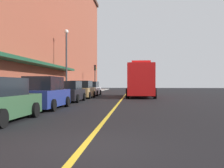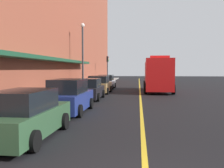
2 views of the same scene
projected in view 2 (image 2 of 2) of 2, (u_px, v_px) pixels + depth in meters
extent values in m
plane|color=black|center=(140.00, 90.00, 29.55)|extent=(112.00, 112.00, 0.00)
cube|color=gray|center=(86.00, 89.00, 30.18)|extent=(2.40, 70.00, 0.15)
cube|color=gold|center=(140.00, 90.00, 29.55)|extent=(0.16, 70.00, 0.01)
cube|color=brown|center=(37.00, 4.00, 29.16)|extent=(8.30, 64.00, 19.40)
cube|color=#19472D|center=(56.00, 60.00, 21.13)|extent=(1.20, 22.40, 0.24)
cube|color=#2D5133|center=(27.00, 121.00, 8.85)|extent=(1.81, 4.61, 0.82)
cube|color=black|center=(23.00, 100.00, 8.58)|extent=(1.60, 2.54, 0.67)
cylinder|color=black|center=(22.00, 120.00, 10.37)|extent=(0.23, 0.64, 0.64)
cylinder|color=black|center=(64.00, 121.00, 10.16)|extent=(0.23, 0.64, 0.64)
cylinder|color=black|center=(34.00, 141.00, 7.35)|extent=(0.23, 0.64, 0.64)
cube|color=navy|center=(70.00, 101.00, 14.06)|extent=(1.80, 4.55, 0.90)
cube|color=black|center=(68.00, 86.00, 13.79)|extent=(1.60, 2.51, 0.74)
cylinder|color=black|center=(62.00, 103.00, 15.57)|extent=(0.23, 0.64, 0.64)
cylinder|color=black|center=(91.00, 103.00, 15.37)|extent=(0.23, 0.64, 0.64)
cylinder|color=black|center=(44.00, 110.00, 12.79)|extent=(0.23, 0.64, 0.64)
cylinder|color=black|center=(79.00, 111.00, 12.59)|extent=(0.23, 0.64, 0.64)
cube|color=black|center=(89.00, 92.00, 20.19)|extent=(1.77, 4.23, 0.80)
cube|color=black|center=(89.00, 83.00, 19.94)|extent=(1.58, 2.33, 0.65)
cylinder|color=black|center=(82.00, 93.00, 21.60)|extent=(0.22, 0.64, 0.64)
cylinder|color=black|center=(103.00, 94.00, 21.41)|extent=(0.22, 0.64, 0.64)
cylinder|color=black|center=(74.00, 97.00, 19.00)|extent=(0.22, 0.64, 0.64)
cylinder|color=black|center=(98.00, 97.00, 18.82)|extent=(0.22, 0.64, 0.64)
cube|color=#A5844C|center=(99.00, 87.00, 25.41)|extent=(1.94, 4.40, 0.84)
cube|color=black|center=(99.00, 79.00, 25.14)|extent=(1.73, 2.43, 0.69)
cylinder|color=black|center=(93.00, 89.00, 26.88)|extent=(0.23, 0.64, 0.64)
cylinder|color=black|center=(111.00, 89.00, 26.66)|extent=(0.23, 0.64, 0.64)
cylinder|color=black|center=(87.00, 91.00, 24.19)|extent=(0.23, 0.64, 0.64)
cylinder|color=black|center=(107.00, 91.00, 23.97)|extent=(0.23, 0.64, 0.64)
cube|color=silver|center=(106.00, 84.00, 31.15)|extent=(1.79, 4.79, 0.82)
cube|color=black|center=(106.00, 78.00, 30.87)|extent=(1.60, 2.64, 0.67)
cylinder|color=black|center=(101.00, 85.00, 32.73)|extent=(0.22, 0.64, 0.64)
cylinder|color=black|center=(115.00, 85.00, 32.55)|extent=(0.22, 0.64, 0.64)
cylinder|color=black|center=(97.00, 87.00, 29.78)|extent=(0.22, 0.64, 0.64)
cylinder|color=black|center=(113.00, 87.00, 29.61)|extent=(0.22, 0.64, 0.64)
cube|color=red|center=(160.00, 75.00, 24.07)|extent=(2.57, 2.39, 3.05)
cube|color=red|center=(157.00, 75.00, 28.41)|extent=(2.61, 5.75, 2.80)
cube|color=red|center=(160.00, 57.00, 23.97)|extent=(1.78, 0.62, 0.24)
cylinder|color=black|center=(173.00, 89.00, 24.08)|extent=(0.31, 1.00, 1.00)
cylinder|color=black|center=(146.00, 89.00, 24.37)|extent=(0.31, 1.00, 1.00)
cylinder|color=black|center=(169.00, 86.00, 27.62)|extent=(0.31, 1.00, 1.00)
cylinder|color=black|center=(145.00, 86.00, 27.91)|extent=(0.31, 1.00, 1.00)
cylinder|color=black|center=(167.00, 85.00, 29.91)|extent=(0.31, 1.00, 1.00)
cylinder|color=black|center=(145.00, 85.00, 30.21)|extent=(0.31, 1.00, 1.00)
cylinder|color=#4C4C51|center=(72.00, 91.00, 20.26)|extent=(0.07, 0.07, 1.05)
cube|color=black|center=(72.00, 82.00, 20.23)|extent=(0.14, 0.18, 0.28)
cylinder|color=#4C4C51|center=(94.00, 83.00, 30.64)|extent=(0.07, 0.07, 1.05)
cube|color=black|center=(94.00, 78.00, 30.60)|extent=(0.14, 0.18, 0.28)
cylinder|color=#33383D|center=(83.00, 59.00, 26.99)|extent=(0.18, 0.18, 6.50)
sphere|color=white|center=(83.00, 25.00, 26.79)|extent=(0.44, 0.44, 0.44)
cylinder|color=#232326|center=(107.00, 72.00, 43.11)|extent=(0.14, 0.14, 3.40)
cube|color=black|center=(107.00, 59.00, 42.98)|extent=(0.28, 0.36, 0.90)
sphere|color=red|center=(108.00, 57.00, 42.95)|extent=(0.16, 0.16, 0.16)
sphere|color=gold|center=(108.00, 59.00, 42.97)|extent=(0.16, 0.16, 0.16)
sphere|color=green|center=(108.00, 61.00, 42.98)|extent=(0.16, 0.16, 0.16)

